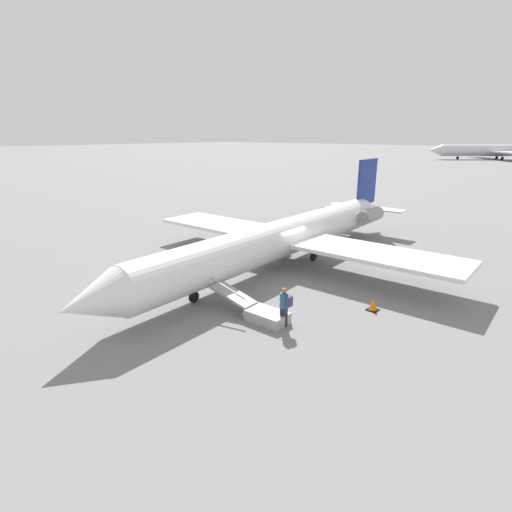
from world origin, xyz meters
TOP-DOWN VIEW (x-y plane):
  - ground_plane at (0.00, 0.00)m, footprint 600.00×600.00m
  - airplane_main at (-0.84, -0.02)m, footprint 27.75×21.03m
  - airplane_far_left at (-133.36, -13.20)m, footprint 29.82×34.77m
  - boarding_stairs at (6.61, 3.81)m, footprint 1.13×4.03m
  - passenger at (6.44, 5.01)m, footprint 0.36×0.54m
  - traffic_cone_near_stairs at (2.47, 7.21)m, footprint 0.52×0.52m

SIDE VIEW (x-z plane):
  - ground_plane at x=0.00m, z-range 0.00..0.00m
  - traffic_cone_near_stairs at x=2.47m, z-range -0.02..0.55m
  - boarding_stairs at x=6.61m, z-range -0.42..1.13m
  - passenger at x=6.44m, z-range 0.13..1.87m
  - airplane_main at x=-0.84m, z-range -1.20..4.76m
  - airplane_far_left at x=-133.36m, z-range -1.95..7.71m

